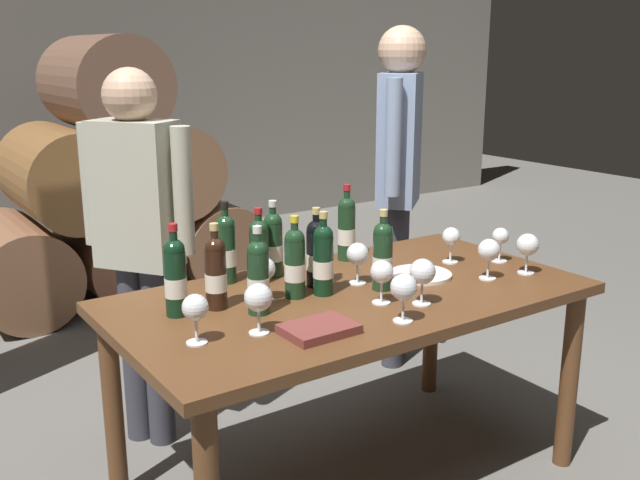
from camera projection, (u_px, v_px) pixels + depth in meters
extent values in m
plane|color=#66635E|center=(349.00, 478.00, 2.80)|extent=(14.00, 14.00, 0.00)
cube|color=gray|center=(39.00, 75.00, 5.80)|extent=(10.00, 0.24, 2.80)
cylinder|color=brown|center=(16.00, 268.00, 4.46)|extent=(0.60, 0.90, 0.60)
cylinder|color=brown|center=(116.00, 252.00, 4.80)|extent=(0.60, 0.90, 0.60)
cylinder|color=brown|center=(203.00, 239.00, 5.14)|extent=(0.60, 0.90, 0.60)
cylinder|color=brown|center=(60.00, 175.00, 4.49)|extent=(0.60, 0.90, 0.60)
cylinder|color=brown|center=(156.00, 166.00, 4.83)|extent=(0.60, 0.90, 0.60)
cylinder|color=brown|center=(104.00, 84.00, 4.52)|extent=(0.60, 0.90, 0.60)
cube|color=brown|center=(351.00, 297.00, 2.61)|extent=(1.70, 0.90, 0.04)
cylinder|color=brown|center=(569.00, 380.00, 2.82)|extent=(0.07, 0.07, 0.72)
cylinder|color=brown|center=(113.00, 408.00, 2.60)|extent=(0.07, 0.07, 0.72)
cylinder|color=brown|center=(431.00, 320.00, 3.44)|extent=(0.07, 0.07, 0.72)
cylinder|color=#19381E|center=(347.00, 234.00, 2.98)|extent=(0.07, 0.07, 0.22)
sphere|color=#19381E|center=(347.00, 206.00, 2.95)|extent=(0.07, 0.07, 0.07)
cylinder|color=#19381E|center=(347.00, 199.00, 2.94)|extent=(0.03, 0.03, 0.07)
cylinder|color=#B21E23|center=(347.00, 187.00, 2.93)|extent=(0.03, 0.03, 0.03)
cylinder|color=silver|center=(346.00, 236.00, 2.98)|extent=(0.07, 0.07, 0.07)
cylinder|color=black|center=(176.00, 284.00, 2.35)|extent=(0.07, 0.07, 0.22)
sphere|color=black|center=(174.00, 250.00, 2.33)|extent=(0.07, 0.07, 0.07)
cylinder|color=black|center=(174.00, 241.00, 2.32)|extent=(0.03, 0.03, 0.07)
cylinder|color=#B21E23|center=(173.00, 227.00, 2.31)|extent=(0.03, 0.03, 0.02)
cylinder|color=silver|center=(176.00, 287.00, 2.36)|extent=(0.07, 0.07, 0.06)
cylinder|color=#19381E|center=(226.00, 254.00, 2.69)|extent=(0.07, 0.07, 0.22)
sphere|color=#19381E|center=(225.00, 224.00, 2.66)|extent=(0.07, 0.07, 0.07)
cylinder|color=#19381E|center=(225.00, 217.00, 2.65)|extent=(0.03, 0.03, 0.07)
cylinder|color=black|center=(225.00, 205.00, 2.64)|extent=(0.03, 0.03, 0.02)
cylinder|color=silver|center=(226.00, 257.00, 2.69)|extent=(0.07, 0.07, 0.06)
cylinder|color=#19381E|center=(258.00, 283.00, 2.37)|extent=(0.07, 0.07, 0.21)
sphere|color=#19381E|center=(258.00, 251.00, 2.34)|extent=(0.07, 0.07, 0.07)
cylinder|color=#19381E|center=(257.00, 243.00, 2.34)|extent=(0.03, 0.03, 0.07)
cylinder|color=silver|center=(257.00, 230.00, 2.33)|extent=(0.03, 0.03, 0.02)
cylinder|color=silver|center=(258.00, 286.00, 2.37)|extent=(0.07, 0.07, 0.06)
cylinder|color=#19381E|center=(295.00, 269.00, 2.53)|extent=(0.07, 0.07, 0.21)
sphere|color=#19381E|center=(295.00, 239.00, 2.50)|extent=(0.07, 0.07, 0.07)
cylinder|color=#19381E|center=(295.00, 232.00, 2.49)|extent=(0.03, 0.03, 0.06)
cylinder|color=gold|center=(294.00, 219.00, 2.48)|extent=(0.03, 0.03, 0.02)
cylinder|color=silver|center=(295.00, 272.00, 2.53)|extent=(0.07, 0.07, 0.06)
cylinder|color=black|center=(323.00, 266.00, 2.56)|extent=(0.07, 0.07, 0.21)
sphere|color=black|center=(323.00, 235.00, 2.53)|extent=(0.07, 0.07, 0.07)
cylinder|color=black|center=(323.00, 228.00, 2.52)|extent=(0.03, 0.03, 0.07)
cylinder|color=tan|center=(323.00, 215.00, 2.51)|extent=(0.03, 0.03, 0.02)
cylinder|color=silver|center=(323.00, 269.00, 2.56)|extent=(0.07, 0.07, 0.06)
cylinder|color=#19381E|center=(382.00, 262.00, 2.61)|extent=(0.07, 0.07, 0.21)
sphere|color=#19381E|center=(383.00, 232.00, 2.58)|extent=(0.07, 0.07, 0.07)
cylinder|color=#19381E|center=(383.00, 225.00, 2.58)|extent=(0.03, 0.03, 0.07)
cylinder|color=tan|center=(384.00, 213.00, 2.56)|extent=(0.03, 0.03, 0.02)
cylinder|color=silver|center=(382.00, 265.00, 2.61)|extent=(0.07, 0.07, 0.06)
cylinder|color=#19381E|center=(259.00, 257.00, 2.69)|extent=(0.07, 0.07, 0.20)
sphere|color=#19381E|center=(259.00, 229.00, 2.66)|extent=(0.07, 0.07, 0.07)
cylinder|color=#19381E|center=(259.00, 222.00, 2.66)|extent=(0.03, 0.03, 0.06)
cylinder|color=#B21E23|center=(258.00, 211.00, 2.64)|extent=(0.03, 0.03, 0.02)
cylinder|color=silver|center=(259.00, 259.00, 2.69)|extent=(0.07, 0.07, 0.06)
cylinder|color=black|center=(316.00, 259.00, 2.65)|extent=(0.07, 0.07, 0.21)
sphere|color=black|center=(316.00, 230.00, 2.62)|extent=(0.07, 0.07, 0.07)
cylinder|color=black|center=(316.00, 223.00, 2.61)|extent=(0.03, 0.03, 0.06)
cylinder|color=tan|center=(316.00, 211.00, 2.60)|extent=(0.03, 0.03, 0.02)
cylinder|color=silver|center=(316.00, 262.00, 2.65)|extent=(0.07, 0.07, 0.06)
cylinder|color=black|center=(216.00, 279.00, 2.42)|extent=(0.07, 0.07, 0.21)
sphere|color=black|center=(215.00, 248.00, 2.39)|extent=(0.07, 0.07, 0.07)
cylinder|color=black|center=(214.00, 240.00, 2.39)|extent=(0.03, 0.03, 0.06)
cylinder|color=tan|center=(214.00, 227.00, 2.37)|extent=(0.03, 0.03, 0.02)
cylinder|color=silver|center=(216.00, 282.00, 2.42)|extent=(0.07, 0.07, 0.06)
cylinder|color=#19381E|center=(273.00, 250.00, 2.77)|extent=(0.07, 0.07, 0.21)
sphere|color=#19381E|center=(273.00, 222.00, 2.74)|extent=(0.07, 0.07, 0.07)
cylinder|color=#19381E|center=(273.00, 215.00, 2.73)|extent=(0.03, 0.03, 0.06)
cylinder|color=silver|center=(273.00, 204.00, 2.72)|extent=(0.03, 0.03, 0.02)
cylinder|color=silver|center=(273.00, 252.00, 2.77)|extent=(0.07, 0.07, 0.06)
cylinder|color=white|center=(403.00, 321.00, 2.32)|extent=(0.06, 0.06, 0.00)
cylinder|color=white|center=(403.00, 309.00, 2.31)|extent=(0.01, 0.01, 0.07)
sphere|color=white|center=(404.00, 287.00, 2.29)|extent=(0.09, 0.09, 0.09)
cylinder|color=white|center=(381.00, 303.00, 2.49)|extent=(0.06, 0.06, 0.00)
cylinder|color=white|center=(381.00, 291.00, 2.48)|extent=(0.01, 0.01, 0.07)
sphere|color=white|center=(382.00, 272.00, 2.46)|extent=(0.08, 0.08, 0.08)
cylinder|color=white|center=(450.00, 262.00, 2.97)|extent=(0.06, 0.06, 0.00)
cylinder|color=white|center=(450.00, 252.00, 2.96)|extent=(0.01, 0.01, 0.07)
sphere|color=white|center=(451.00, 236.00, 2.94)|extent=(0.07, 0.07, 0.07)
cylinder|color=white|center=(499.00, 261.00, 2.98)|extent=(0.06, 0.06, 0.00)
cylinder|color=white|center=(500.00, 252.00, 2.97)|extent=(0.01, 0.01, 0.07)
sphere|color=white|center=(501.00, 236.00, 2.95)|extent=(0.07, 0.07, 0.07)
cylinder|color=white|center=(259.00, 333.00, 2.23)|extent=(0.06, 0.06, 0.00)
cylinder|color=white|center=(259.00, 320.00, 2.22)|extent=(0.01, 0.01, 0.07)
sphere|color=white|center=(258.00, 297.00, 2.20)|extent=(0.09, 0.09, 0.09)
cylinder|color=white|center=(357.00, 283.00, 2.70)|extent=(0.06, 0.06, 0.00)
cylinder|color=white|center=(357.00, 273.00, 2.69)|extent=(0.01, 0.01, 0.07)
sphere|color=white|center=(358.00, 254.00, 2.67)|extent=(0.08, 0.08, 0.08)
cylinder|color=white|center=(487.00, 278.00, 2.75)|extent=(0.06, 0.06, 0.00)
cylinder|color=white|center=(488.00, 268.00, 2.74)|extent=(0.01, 0.01, 0.07)
sphere|color=white|center=(489.00, 250.00, 2.72)|extent=(0.08, 0.08, 0.08)
cylinder|color=white|center=(264.00, 300.00, 2.52)|extent=(0.06, 0.06, 0.00)
cylinder|color=white|center=(264.00, 289.00, 2.51)|extent=(0.01, 0.01, 0.07)
sphere|color=white|center=(264.00, 269.00, 2.49)|extent=(0.08, 0.08, 0.08)
cylinder|color=white|center=(421.00, 304.00, 2.48)|extent=(0.06, 0.06, 0.00)
cylinder|color=white|center=(422.00, 293.00, 2.47)|extent=(0.01, 0.01, 0.07)
sphere|color=white|center=(423.00, 272.00, 2.45)|extent=(0.09, 0.09, 0.09)
cylinder|color=white|center=(526.00, 273.00, 2.82)|extent=(0.06, 0.06, 0.00)
cylinder|color=white|center=(526.00, 263.00, 2.81)|extent=(0.01, 0.01, 0.07)
sphere|color=white|center=(528.00, 244.00, 2.79)|extent=(0.09, 0.09, 0.09)
cylinder|color=white|center=(197.00, 343.00, 2.15)|extent=(0.06, 0.06, 0.00)
cylinder|color=white|center=(196.00, 330.00, 2.14)|extent=(0.01, 0.01, 0.07)
sphere|color=white|center=(195.00, 307.00, 2.12)|extent=(0.08, 0.08, 0.08)
cube|color=brown|center=(319.00, 329.00, 2.23)|extent=(0.22, 0.16, 0.03)
cylinder|color=white|center=(421.00, 275.00, 2.78)|extent=(0.24, 0.24, 0.01)
cylinder|color=#383842|center=(397.00, 281.00, 3.80)|extent=(0.11, 0.11, 0.85)
cylinder|color=#383842|center=(394.00, 287.00, 3.70)|extent=(0.11, 0.11, 0.85)
cube|color=#8499BC|center=(400.00, 139.00, 3.56)|extent=(0.36, 0.35, 0.64)
cylinder|color=#8499BC|center=(406.00, 128.00, 3.75)|extent=(0.08, 0.08, 0.54)
cylinder|color=#8499BC|center=(393.00, 138.00, 3.36)|extent=(0.08, 0.08, 0.54)
sphere|color=tan|center=(402.00, 50.00, 3.45)|extent=(0.23, 0.23, 0.23)
cylinder|color=#383842|center=(135.00, 352.00, 3.02)|extent=(0.11, 0.11, 0.77)
cylinder|color=#383842|center=(158.00, 356.00, 2.98)|extent=(0.11, 0.11, 0.77)
cube|color=#B2B29E|center=(136.00, 195.00, 2.83)|extent=(0.33, 0.37, 0.58)
cylinder|color=#B2B29E|center=(91.00, 184.00, 2.89)|extent=(0.08, 0.08, 0.49)
cylinder|color=#B2B29E|center=(183.00, 191.00, 2.75)|extent=(0.08, 0.08, 0.49)
sphere|color=tan|center=(130.00, 95.00, 2.73)|extent=(0.21, 0.21, 0.21)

